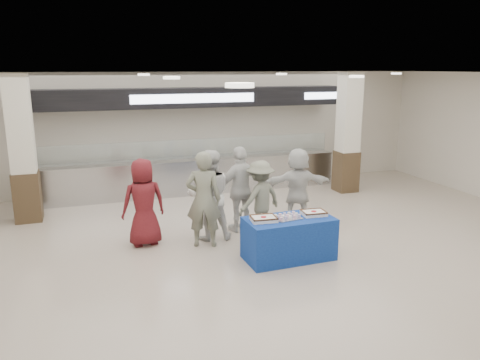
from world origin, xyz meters
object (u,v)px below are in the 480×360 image
object	(u,v)px
sheet_cake_right	(314,213)
civilian_maroon	(144,202)
display_table	(289,238)
sheet_cake_left	(264,218)
soldier_a	(204,199)
chef_short	(241,189)
civilian_white	(297,185)
chef_tall	(209,195)
cupcake_tray	(287,216)
soldier_b	(260,198)

from	to	relation	value
sheet_cake_right	civilian_maroon	size ratio (longest dim) A/B	0.26
display_table	civilian_maroon	distance (m)	2.81
civilian_maroon	sheet_cake_left	bearing A→B (deg)	133.80
soldier_a	chef_short	size ratio (longest dim) A/B	1.03
sheet_cake_right	civilian_white	xyz separation A→B (m)	(0.53, 1.79, 0.03)
civilian_maroon	chef_short	distance (m)	2.00
chef_short	sheet_cake_right	bearing A→B (deg)	102.92
display_table	soldier_a	xyz separation A→B (m)	(-1.26, 1.09, 0.54)
sheet_cake_left	chef_tall	world-z (taller)	chef_tall
chef_tall	chef_short	xyz separation A→B (m)	(0.74, 0.26, -0.01)
civilian_maroon	display_table	bearing A→B (deg)	139.99
cupcake_tray	civilian_white	world-z (taller)	civilian_white
sheet_cake_right	cupcake_tray	world-z (taller)	sheet_cake_right
sheet_cake_left	display_table	bearing A→B (deg)	-0.88
display_table	civilian_maroon	xyz separation A→B (m)	(-2.32, 1.51, 0.46)
soldier_a	chef_tall	size ratio (longest dim) A/B	1.03
cupcake_tray	soldier_b	xyz separation A→B (m)	(-0.01, 1.31, -0.02)
sheet_cake_right	soldier_a	xyz separation A→B (m)	(-1.75, 1.06, 0.12)
display_table	sheet_cake_left	bearing A→B (deg)	177.46
soldier_b	soldier_a	bearing A→B (deg)	-10.36
chef_tall	chef_short	world-z (taller)	chef_tall
civilian_maroon	soldier_a	world-z (taller)	soldier_a
cupcake_tray	chef_short	size ratio (longest dim) A/B	0.28
sheet_cake_right	soldier_a	bearing A→B (deg)	148.68
display_table	chef_short	size ratio (longest dim) A/B	0.88
chef_tall	sheet_cake_left	bearing A→B (deg)	118.58
chef_tall	civilian_white	size ratio (longest dim) A/B	1.08
soldier_b	civilian_white	distance (m)	1.18
soldier_a	chef_short	world-z (taller)	soldier_a
sheet_cake_left	soldier_a	size ratio (longest dim) A/B	0.25
sheet_cake_left	sheet_cake_right	distance (m)	0.97
sheet_cake_left	soldier_b	bearing A→B (deg)	71.44
display_table	sheet_cake_right	bearing A→B (deg)	1.70
sheet_cake_left	civilian_maroon	xyz separation A→B (m)	(-1.84, 1.50, 0.04)
cupcake_tray	soldier_b	world-z (taller)	soldier_b
cupcake_tray	civilian_maroon	world-z (taller)	civilian_maroon
sheet_cake_left	soldier_b	world-z (taller)	soldier_b
soldier_a	civilian_white	size ratio (longest dim) A/B	1.11
chef_tall	cupcake_tray	bearing A→B (deg)	132.12
display_table	civilian_maroon	world-z (taller)	civilian_maroon
chef_tall	soldier_b	world-z (taller)	chef_tall
sheet_cake_right	chef_tall	world-z (taller)	chef_tall
sheet_cake_right	chef_tall	size ratio (longest dim) A/B	0.25
sheet_cake_right	soldier_a	size ratio (longest dim) A/B	0.24
display_table	chef_tall	bearing A→B (deg)	125.07
chef_short	civilian_white	world-z (taller)	chef_short
cupcake_tray	chef_short	world-z (taller)	chef_short
civilian_maroon	chef_short	world-z (taller)	chef_short
sheet_cake_left	soldier_b	distance (m)	1.37
soldier_b	sheet_cake_right	bearing A→B (deg)	92.18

